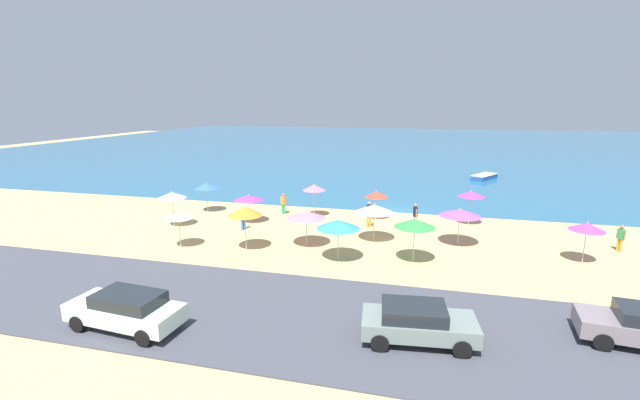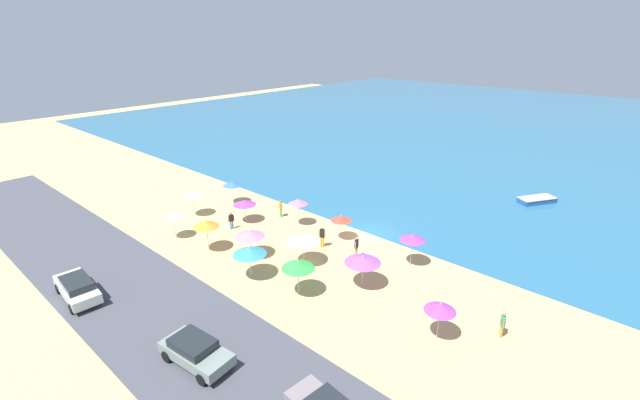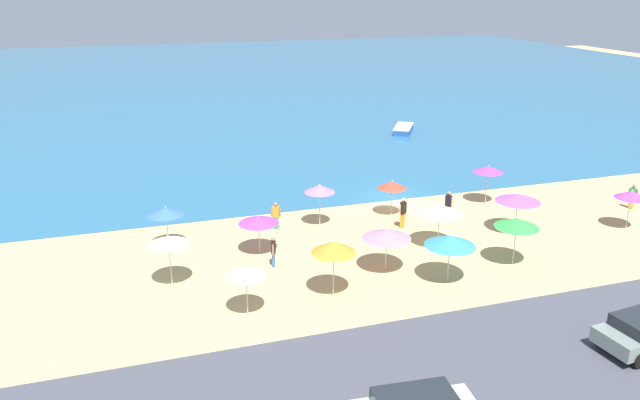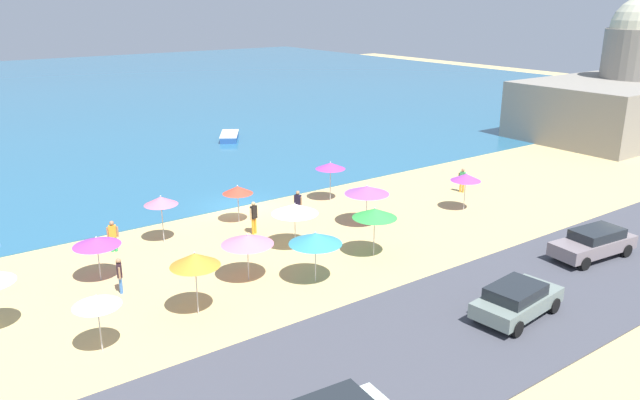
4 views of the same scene
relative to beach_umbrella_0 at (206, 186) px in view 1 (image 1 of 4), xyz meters
The scene contains 25 objects.
ground_plane 15.05m from the beach_umbrella_0, 12.97° to the left, with size 160.00×160.00×0.00m, color tan.
sea 60.16m from the beach_umbrella_0, 76.02° to the left, with size 150.00×110.00×0.05m, color #286387.
coastal_road 20.74m from the beach_umbrella_0, 45.25° to the right, with size 80.00×8.00×0.06m, color #42444D.
beach_umbrella_0 is the anchor object (origin of this frame).
beach_umbrella_1 8.55m from the beach_umbrella_0, 72.20° to the right, with size 1.71×1.71×2.24m.
beach_umbrella_2 4.94m from the beach_umbrella_0, 25.09° to the right, with size 2.10×2.10×2.10m.
beach_umbrella_3 8.64m from the beach_umbrella_0, ahead, with size 1.74×1.74×2.54m.
beach_umbrella_4 19.18m from the beach_umbrella_0, 10.95° to the right, with size 2.49×2.49×2.33m.
beach_umbrella_5 25.75m from the beach_umbrella_0, 11.51° to the right, with size 1.80×1.80×2.34m.
beach_umbrella_6 10.12m from the beach_umbrella_0, 48.97° to the right, with size 2.01×2.01×2.71m.
beach_umbrella_7 4.40m from the beach_umbrella_0, 92.85° to the right, with size 1.96×1.96×2.54m.
beach_umbrella_8 14.60m from the beach_umbrella_0, 33.03° to the right, with size 2.39×2.39×2.39m.
beach_umbrella_9 13.30m from the beach_umbrella_0, ahead, with size 1.72×1.72×2.20m.
beach_umbrella_10 19.89m from the beach_umbrella_0, ahead, with size 1.88×1.88×2.52m.
beach_umbrella_11 11.59m from the beach_umbrella_0, 31.30° to the right, with size 2.36×2.36×2.23m.
beach_umbrella_12 17.83m from the beach_umbrella_0, 23.99° to the right, with size 2.20×2.20×2.53m.
beach_umbrella_13 14.32m from the beach_umbrella_0, 16.69° to the right, with size 2.38×2.38×2.42m.
bather_0 16.22m from the beach_umbrella_0, ahead, with size 0.32×0.55×1.77m.
bather_1 6.29m from the beach_umbrella_0, 39.30° to the right, with size 0.32×0.55×1.60m.
bather_2 28.06m from the beach_umbrella_0, ahead, with size 0.36×0.52×1.61m.
bather_3 6.25m from the beach_umbrella_0, ahead, with size 0.53×0.34×1.63m.
bather_4 13.12m from the beach_umbrella_0, ahead, with size 0.54×0.33×1.83m.
parked_car_0 18.18m from the beach_umbrella_0, 71.07° to the right, with size 4.61×2.15×1.46m.
parked_car_2 22.74m from the beach_umbrella_0, 42.65° to the right, with size 4.25×2.29×1.39m.
skiff_nearshore 30.99m from the beach_umbrella_0, 41.58° to the left, with size 3.23×4.10×0.57m.
Camera 1 is at (2.17, -33.19, 8.56)m, focal length 24.00 mm.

